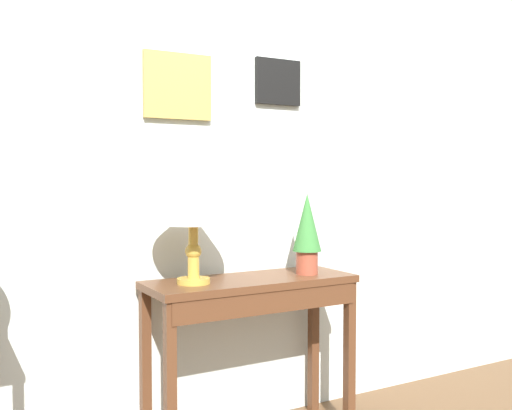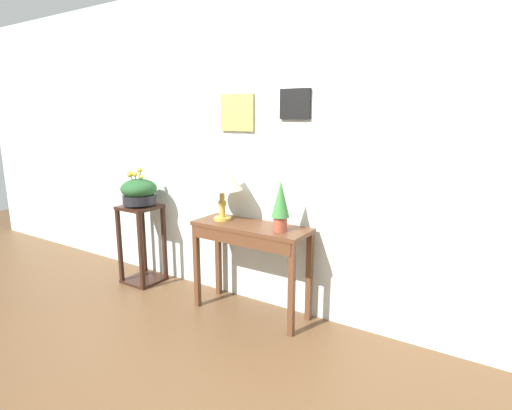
% 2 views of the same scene
% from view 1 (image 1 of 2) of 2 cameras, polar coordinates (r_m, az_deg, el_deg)
% --- Properties ---
extents(back_wall_with_art, '(9.00, 0.13, 2.80)m').
position_cam_1_polar(back_wall_with_art, '(3.06, -2.48, 5.16)').
color(back_wall_with_art, silver).
rests_on(back_wall_with_art, ground).
extents(console_table, '(1.01, 0.37, 0.79)m').
position_cam_1_polar(console_table, '(2.84, -0.27, -9.78)').
color(console_table, '#56331E').
rests_on(console_table, ground).
extents(table_lamp, '(0.36, 0.36, 0.52)m').
position_cam_1_polar(table_lamp, '(2.66, -6.05, 0.59)').
color(table_lamp, gold).
rests_on(table_lamp, console_table).
extents(potted_plant_on_console, '(0.14, 0.14, 0.40)m').
position_cam_1_polar(potted_plant_on_console, '(2.94, 4.92, -2.39)').
color(potted_plant_on_console, '#9E4733').
rests_on(potted_plant_on_console, console_table).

